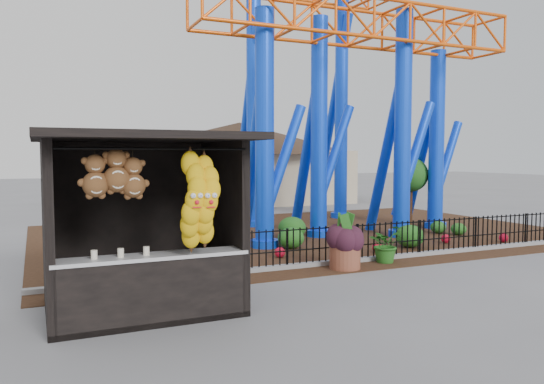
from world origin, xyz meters
name	(u,v)px	position (x,y,z in m)	size (l,w,h in m)	color
ground	(319,305)	(0.00, 0.00, 0.00)	(120.00, 120.00, 0.00)	slate
mulch_bed	(307,233)	(4.00, 8.00, 0.01)	(18.00, 12.00, 0.02)	#331E11
curb	(396,257)	(4.00, 3.00, 0.06)	(18.00, 0.18, 0.12)	gray
prize_booth	(144,226)	(-2.99, 0.91, 1.52)	(3.50, 3.40, 3.12)	black
picket_fence	(423,238)	(4.90, 3.00, 0.50)	(12.20, 0.06, 1.00)	black
roller_coaster	(333,51)	(5.12, 8.23, 6.44)	(11.00, 6.37, 10.82)	#0E43F0
terracotta_planter	(345,256)	(2.09, 2.47, 0.32)	(0.75, 0.75, 0.64)	brown
planter_foliage	(345,230)	(2.09, 2.47, 0.96)	(0.70, 0.70, 0.64)	black
potted_plant	(386,244)	(3.45, 2.70, 0.49)	(0.88, 0.76, 0.98)	#1A5418
landscaping	(350,233)	(4.25, 5.62, 0.33)	(7.76, 3.93, 0.73)	#1F5619
pavilion	(240,150)	(6.00, 20.00, 3.07)	(15.00, 15.00, 4.80)	#BFAD8C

